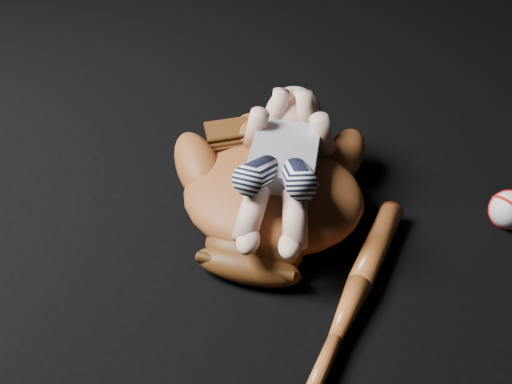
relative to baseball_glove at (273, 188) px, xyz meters
The scene contains 4 objects.
baseball_glove is the anchor object (origin of this frame).
newborn_baby 0.06m from the baseball_glove, ahead, with size 0.18×0.40×0.16m, color #D7A28A, non-canonical shape.
baseball_bat 0.24m from the baseball_glove, 35.53° to the right, with size 0.04×0.44×0.04m, color #A84F20, non-canonical shape.
baseball 0.42m from the baseball_glove, 21.79° to the left, with size 0.07×0.07×0.07m, color silver.
Camera 1 is at (0.33, -0.78, 0.75)m, focal length 45.00 mm.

